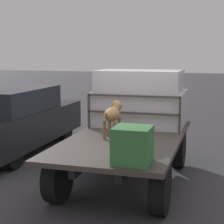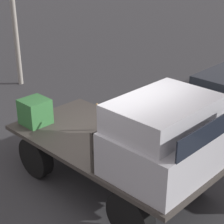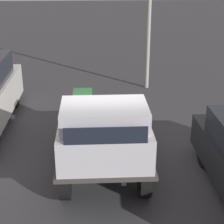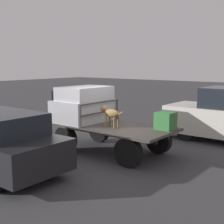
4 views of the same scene
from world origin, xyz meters
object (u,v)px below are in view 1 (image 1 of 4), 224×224
(flatbed_truck, at_px, (126,149))
(parked_sedan, at_px, (13,119))
(cargo_crate, at_px, (133,145))
(dog, at_px, (113,114))

(flatbed_truck, bearing_deg, parked_sedan, 66.48)
(cargo_crate, bearing_deg, flatbed_truck, 16.93)
(flatbed_truck, distance_m, dog, 0.74)
(dog, height_order, cargo_crate, dog)
(flatbed_truck, relative_size, cargo_crate, 7.73)
(dog, xyz_separation_m, cargo_crate, (-1.54, -0.73, -0.17))
(flatbed_truck, xyz_separation_m, parked_sedan, (1.43, 3.29, 0.16))
(parked_sedan, bearing_deg, cargo_crate, -126.24)
(dog, distance_m, cargo_crate, 1.72)
(cargo_crate, relative_size, parked_sedan, 0.12)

